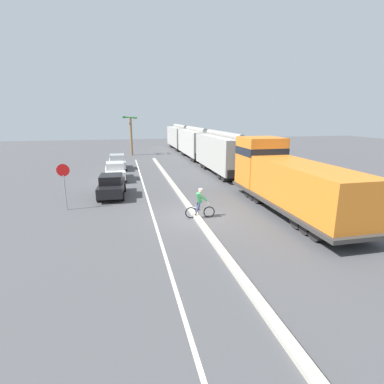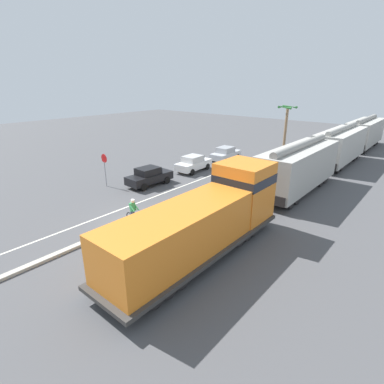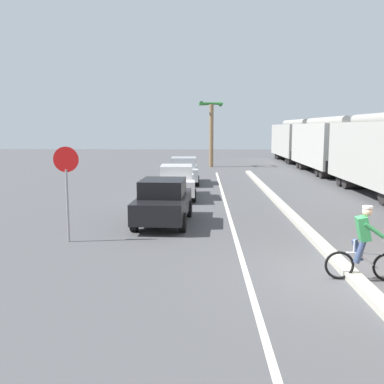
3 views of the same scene
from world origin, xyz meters
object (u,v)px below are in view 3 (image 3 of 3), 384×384
at_px(hopper_car_middle, 325,145).
at_px(palm_tree_near, 211,119).
at_px(stop_sign, 66,175).
at_px(hopper_car_trailing, 294,141).
at_px(parked_car_black, 163,201).
at_px(parked_car_white, 177,181).
at_px(cyclist, 364,245).
at_px(parked_car_silver, 184,170).

height_order(hopper_car_middle, palm_tree_near, palm_tree_near).
bearing_deg(stop_sign, hopper_car_trailing, 67.90).
relative_size(parked_car_black, parked_car_white, 1.00).
bearing_deg(hopper_car_trailing, palm_tree_near, -141.78).
bearing_deg(cyclist, stop_sign, 156.87).
relative_size(parked_car_silver, stop_sign, 1.48).
bearing_deg(palm_tree_near, stop_sign, -100.40).
bearing_deg(stop_sign, hopper_car_middle, 57.76).
xyz_separation_m(parked_car_silver, cyclist, (4.80, -17.50, 0.00)).
distance_m(hopper_car_trailing, parked_car_silver, 21.10).
bearing_deg(palm_tree_near, parked_car_black, -95.17).
bearing_deg(cyclist, parked_car_white, 112.54).
distance_m(cyclist, stop_sign, 8.44).
relative_size(hopper_car_middle, palm_tree_near, 1.88).
distance_m(parked_car_black, parked_car_white, 5.91).
relative_size(hopper_car_middle, parked_car_silver, 2.49).
bearing_deg(parked_car_silver, hopper_car_middle, 33.13).
xyz_separation_m(hopper_car_middle, cyclist, (-5.54, -24.25, -1.26)).
bearing_deg(hopper_car_trailing, hopper_car_middle, -90.00).
height_order(hopper_car_trailing, cyclist, hopper_car_trailing).
height_order(hopper_car_trailing, stop_sign, hopper_car_trailing).
relative_size(stop_sign, palm_tree_near, 0.51).
bearing_deg(parked_car_white, parked_car_black, -91.22).
relative_size(parked_car_silver, cyclist, 2.48).
bearing_deg(hopper_car_middle, parked_car_silver, -146.87).
bearing_deg(cyclist, parked_car_silver, 105.35).
bearing_deg(parked_car_silver, parked_car_white, -91.07).
bearing_deg(hopper_car_trailing, parked_car_silver, -119.41).
distance_m(hopper_car_trailing, parked_car_white, 26.23).
bearing_deg(parked_car_black, parked_car_white, 88.78).
relative_size(parked_car_black, parked_car_silver, 1.01).
relative_size(hopper_car_trailing, stop_sign, 3.68).
height_order(parked_car_black, palm_tree_near, palm_tree_near).
bearing_deg(parked_car_black, hopper_car_middle, 60.01).
distance_m(parked_car_black, palm_tree_near, 23.58).
distance_m(hopper_car_trailing, stop_sign, 35.15).
relative_size(parked_car_white, parked_car_silver, 1.00).
bearing_deg(cyclist, palm_tree_near, 95.74).
height_order(hopper_car_middle, hopper_car_trailing, same).
height_order(hopper_car_middle, parked_car_silver, hopper_car_middle).
xyz_separation_m(parked_car_black, stop_sign, (-2.65, -2.64, 1.21)).
bearing_deg(palm_tree_near, cyclist, -84.26).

